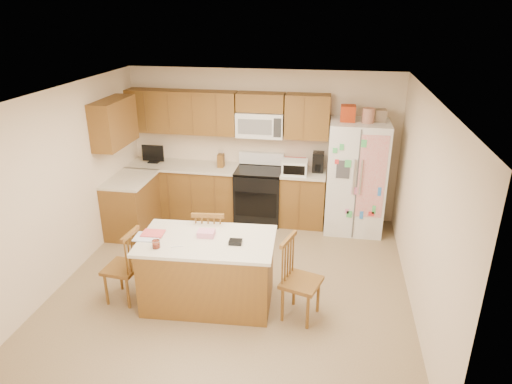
% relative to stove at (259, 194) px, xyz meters
% --- Properties ---
extents(ground, '(4.50, 4.50, 0.00)m').
position_rel_stove_xyz_m(ground, '(0.00, -1.94, -0.47)').
color(ground, '#806244').
rests_on(ground, ground).
extents(room_shell, '(4.60, 4.60, 2.52)m').
position_rel_stove_xyz_m(room_shell, '(0.00, -1.94, 0.97)').
color(room_shell, beige).
rests_on(room_shell, ground).
extents(cabinetry, '(3.36, 1.56, 2.15)m').
position_rel_stove_xyz_m(cabinetry, '(-0.98, -0.15, 0.44)').
color(cabinetry, brown).
rests_on(cabinetry, ground).
extents(stove, '(0.76, 0.65, 1.13)m').
position_rel_stove_xyz_m(stove, '(0.00, 0.00, 0.00)').
color(stove, black).
rests_on(stove, ground).
extents(refrigerator, '(0.90, 0.79, 2.04)m').
position_rel_stove_xyz_m(refrigerator, '(1.57, -0.06, 0.45)').
color(refrigerator, white).
rests_on(refrigerator, ground).
extents(island, '(1.69, 1.02, 0.96)m').
position_rel_stove_xyz_m(island, '(-0.22, -2.43, -0.03)').
color(island, brown).
rests_on(island, ground).
extents(windsor_chair_left, '(0.43, 0.45, 0.96)m').
position_rel_stove_xyz_m(windsor_chair_left, '(-1.26, -2.55, -0.02)').
color(windsor_chair_left, brown).
rests_on(windsor_chair_left, ground).
extents(windsor_chair_back, '(0.48, 0.46, 1.01)m').
position_rel_stove_xyz_m(windsor_chair_back, '(-0.33, -1.88, 0.00)').
color(windsor_chair_back, brown).
rests_on(windsor_chair_back, ground).
extents(windsor_chair_right, '(0.52, 0.54, 1.01)m').
position_rel_stove_xyz_m(windsor_chair_right, '(0.89, -2.52, 0.00)').
color(windsor_chair_right, brown).
rests_on(windsor_chair_right, ground).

